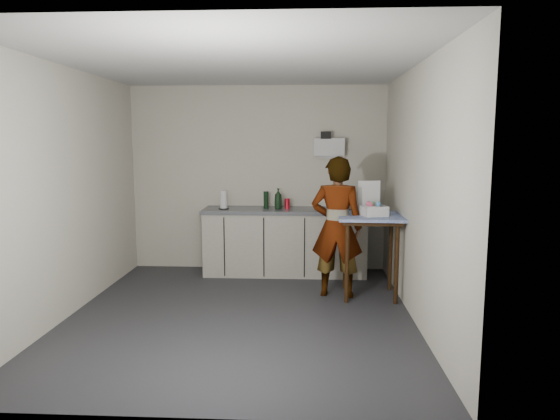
# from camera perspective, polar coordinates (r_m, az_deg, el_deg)

# --- Properties ---
(ground) EXTENTS (4.00, 4.00, 0.00)m
(ground) POSITION_cam_1_polar(r_m,az_deg,el_deg) (5.43, -4.52, -11.85)
(ground) COLOR #27282C
(ground) RESTS_ON ground
(wall_back) EXTENTS (3.60, 0.02, 2.60)m
(wall_back) POSITION_cam_1_polar(r_m,az_deg,el_deg) (7.10, -2.54, 3.60)
(wall_back) COLOR beige
(wall_back) RESTS_ON ground
(wall_right) EXTENTS (0.02, 4.00, 2.60)m
(wall_right) POSITION_cam_1_polar(r_m,az_deg,el_deg) (5.21, 15.25, 1.76)
(wall_right) COLOR beige
(wall_right) RESTS_ON ground
(wall_left) EXTENTS (0.02, 4.00, 2.60)m
(wall_left) POSITION_cam_1_polar(r_m,az_deg,el_deg) (5.66, -22.96, 1.88)
(wall_left) COLOR beige
(wall_left) RESTS_ON ground
(ceiling) EXTENTS (3.60, 4.00, 0.01)m
(ceiling) POSITION_cam_1_polar(r_m,az_deg,el_deg) (5.16, -4.85, 16.37)
(ceiling) COLOR silver
(ceiling) RESTS_ON wall_back
(kitchen_counter) EXTENTS (2.24, 0.62, 0.91)m
(kitchen_counter) POSITION_cam_1_polar(r_m,az_deg,el_deg) (6.91, 0.58, -3.83)
(kitchen_counter) COLOR black
(kitchen_counter) RESTS_ON ground
(wall_shelf) EXTENTS (0.42, 0.18, 0.37)m
(wall_shelf) POSITION_cam_1_polar(r_m,az_deg,el_deg) (6.99, 5.63, 7.17)
(wall_shelf) COLOR white
(wall_shelf) RESTS_ON ground
(side_table) EXTENTS (0.78, 0.78, 0.97)m
(side_table) POSITION_cam_1_polar(r_m,az_deg,el_deg) (5.94, 10.30, -1.75)
(side_table) COLOR #311C0B
(side_table) RESTS_ON ground
(standing_man) EXTENTS (0.66, 0.48, 1.66)m
(standing_man) POSITION_cam_1_polar(r_m,az_deg,el_deg) (5.89, 6.51, -1.95)
(standing_man) COLOR #B2A593
(standing_man) RESTS_ON ground
(soap_bottle) EXTENTS (0.15, 0.15, 0.28)m
(soap_bottle) POSITION_cam_1_polar(r_m,az_deg,el_deg) (6.80, -0.21, 1.31)
(soap_bottle) COLOR black
(soap_bottle) RESTS_ON kitchen_counter
(soda_can) EXTENTS (0.07, 0.07, 0.14)m
(soda_can) POSITION_cam_1_polar(r_m,az_deg,el_deg) (6.85, 0.83, 0.75)
(soda_can) COLOR red
(soda_can) RESTS_ON kitchen_counter
(dark_bottle) EXTENTS (0.07, 0.07, 0.24)m
(dark_bottle) POSITION_cam_1_polar(r_m,az_deg,el_deg) (6.84, -1.61, 1.16)
(dark_bottle) COLOR black
(dark_bottle) RESTS_ON kitchen_counter
(paper_towel) EXTENTS (0.14, 0.14, 0.25)m
(paper_towel) POSITION_cam_1_polar(r_m,az_deg,el_deg) (6.83, -6.46, 1.10)
(paper_towel) COLOR black
(paper_towel) RESTS_ON kitchen_counter
(dish_rack) EXTENTS (0.35, 0.26, 0.25)m
(dish_rack) POSITION_cam_1_polar(r_m,az_deg,el_deg) (6.86, 6.89, 0.60)
(dish_rack) COLOR silver
(dish_rack) RESTS_ON kitchen_counter
(bakery_box) EXTENTS (0.34, 0.35, 0.39)m
(bakery_box) POSITION_cam_1_polar(r_m,az_deg,el_deg) (5.89, 10.52, 0.26)
(bakery_box) COLOR white
(bakery_box) RESTS_ON side_table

